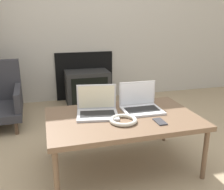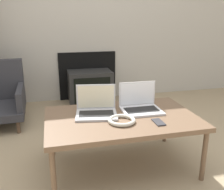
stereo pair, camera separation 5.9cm
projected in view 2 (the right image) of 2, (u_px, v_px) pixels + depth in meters
The scene contains 8 objects.
ground_plane at pixel (128, 179), 1.83m from camera, with size 14.00×14.00×0.00m, color #998466.
wall_back at pixel (84, 6), 3.35m from camera, with size 7.00×0.08×2.60m.
table at pixel (122, 120), 1.88m from camera, with size 1.12×0.70×0.43m.
laptop_left at pixel (96, 108), 1.91m from camera, with size 0.34×0.29×0.21m.
laptop_right at pixel (140, 105), 1.99m from camera, with size 0.31×0.25×0.21m.
headphones at pixel (122, 120), 1.76m from camera, with size 0.20×0.20×0.03m.
phone at pixel (159, 122), 1.75m from camera, with size 0.06×0.12×0.01m.
tv at pixel (90, 87), 3.44m from camera, with size 0.58×0.39×0.45m.
Camera 2 is at (-0.49, -1.49, 1.13)m, focal length 40.00 mm.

